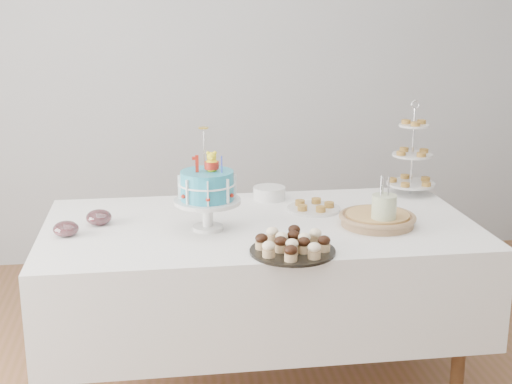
{
  "coord_description": "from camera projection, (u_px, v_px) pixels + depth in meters",
  "views": [
    {
      "loc": [
        -0.45,
        -2.71,
        1.74
      ],
      "look_at": [
        -0.02,
        0.3,
        0.91
      ],
      "focal_mm": 50.0,
      "sensor_mm": 36.0,
      "label": 1
    }
  ],
  "objects": [
    {
      "name": "walls",
      "position": [
        271.0,
        103.0,
        2.76
      ],
      "size": [
        5.04,
        4.04,
        2.7
      ],
      "color": "#A1A3A6",
      "rests_on": "floor"
    },
    {
      "name": "table",
      "position": [
        260.0,
        270.0,
        3.25
      ],
      "size": [
        1.92,
        1.02,
        0.77
      ],
      "color": "white",
      "rests_on": "floor"
    },
    {
      "name": "birthday_cake",
      "position": [
        208.0,
        203.0,
        3.07
      ],
      "size": [
        0.29,
        0.29,
        0.45
      ],
      "rotation": [
        0.0,
        0.0,
        -0.06
      ],
      "color": "silver",
      "rests_on": "table"
    },
    {
      "name": "cupcake_tray",
      "position": [
        293.0,
        243.0,
        2.81
      ],
      "size": [
        0.34,
        0.34,
        0.08
      ],
      "color": "black",
      "rests_on": "table"
    },
    {
      "name": "pie",
      "position": [
        377.0,
        219.0,
        3.15
      ],
      "size": [
        0.34,
        0.34,
        0.05
      ],
      "color": "#A27D58",
      "rests_on": "table"
    },
    {
      "name": "tiered_stand",
      "position": [
        412.0,
        155.0,
        3.62
      ],
      "size": [
        0.25,
        0.25,
        0.48
      ],
      "color": "silver",
      "rests_on": "table"
    },
    {
      "name": "plate_stack",
      "position": [
        269.0,
        193.0,
        3.56
      ],
      "size": [
        0.16,
        0.16,
        0.06
      ],
      "color": "silver",
      "rests_on": "table"
    },
    {
      "name": "pastry_plate",
      "position": [
        314.0,
        207.0,
        3.38
      ],
      "size": [
        0.25,
        0.25,
        0.04
      ],
      "color": "silver",
      "rests_on": "table"
    },
    {
      "name": "jam_bowl_a",
      "position": [
        66.0,
        229.0,
        3.01
      ],
      "size": [
        0.11,
        0.11,
        0.06
      ],
      "color": "silver",
      "rests_on": "table"
    },
    {
      "name": "jam_bowl_b",
      "position": [
        99.0,
        218.0,
        3.16
      ],
      "size": [
        0.11,
        0.11,
        0.07
      ],
      "color": "silver",
      "rests_on": "table"
    },
    {
      "name": "utensil_pitcher",
      "position": [
        384.0,
        211.0,
        3.07
      ],
      "size": [
        0.11,
        0.11,
        0.24
      ],
      "rotation": [
        0.0,
        0.0,
        0.29
      ],
      "color": "silver",
      "rests_on": "table"
    }
  ]
}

